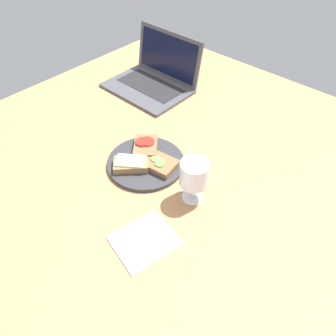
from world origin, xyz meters
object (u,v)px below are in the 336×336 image
at_px(plate, 146,163).
at_px(sandwich_with_tomato, 146,147).
at_px(laptop, 155,76).
at_px(sandwich_with_cheese, 131,164).
at_px(napkin, 144,241).
at_px(wine_glass, 194,175).
at_px(sandwich_with_cucumber, 160,164).

relative_size(plate, sandwich_with_tomato, 1.92).
bearing_deg(laptop, sandwich_with_cheese, -54.24).
bearing_deg(sandwich_with_tomato, sandwich_with_cheese, -75.00).
bearing_deg(napkin, sandwich_with_cheese, 143.88).
xyz_separation_m(sandwich_with_cheese, laptop, (-0.29, 0.41, 0.01)).
height_order(plate, sandwich_with_tomato, sandwich_with_tomato).
bearing_deg(sandwich_with_cheese, sandwich_with_tomato, 105.00).
relative_size(sandwich_with_cheese, laptop, 0.36).
bearing_deg(laptop, wine_glass, -36.28).
bearing_deg(sandwich_with_cucumber, napkin, -55.50).
bearing_deg(napkin, sandwich_with_cucumber, 124.50).
height_order(plate, laptop, laptop).
distance_m(sandwich_with_cucumber, sandwich_with_tomato, 0.09).
bearing_deg(laptop, sandwich_with_cucumber, -44.31).
distance_m(wine_glass, laptop, 0.62).
xyz_separation_m(sandwich_with_tomato, sandwich_with_cheese, (0.02, -0.08, -0.00)).
bearing_deg(sandwich_with_cheese, plate, 74.52).
distance_m(sandwich_with_tomato, sandwich_with_cheese, 0.09).
bearing_deg(wine_glass, sandwich_with_cucumber, 172.11).
relative_size(sandwich_with_tomato, wine_glass, 0.95).
bearing_deg(wine_glass, laptop, 143.72).
height_order(sandwich_with_tomato, sandwich_with_cheese, sandwich_with_tomato).
height_order(sandwich_with_cucumber, wine_glass, wine_glass).
distance_m(plate, sandwich_with_tomato, 0.06).
xyz_separation_m(sandwich_with_cucumber, napkin, (0.15, -0.21, -0.02)).
bearing_deg(sandwich_with_tomato, sandwich_with_cucumber, -15.77).
distance_m(sandwich_with_cheese, laptop, 0.50).
relative_size(sandwich_with_cheese, wine_glass, 0.89).
relative_size(wine_glass, laptop, 0.40).
distance_m(plate, laptop, 0.47).
height_order(sandwich_with_cucumber, sandwich_with_cheese, sandwich_with_cheese).
distance_m(sandwich_with_tomato, wine_glass, 0.24).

